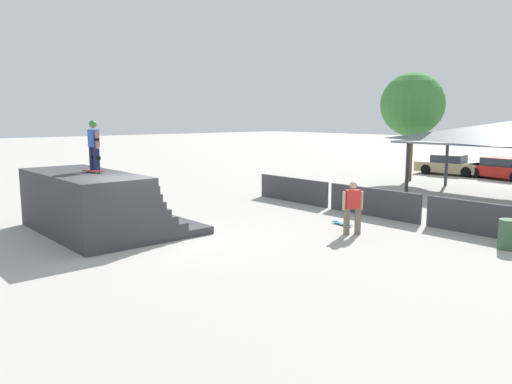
{
  "coord_description": "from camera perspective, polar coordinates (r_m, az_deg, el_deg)",
  "views": [
    {
      "loc": [
        12.95,
        -6.9,
        3.69
      ],
      "look_at": [
        -0.1,
        4.41,
        1.07
      ],
      "focal_mm": 35.0,
      "sensor_mm": 36.0,
      "label": 1
    }
  ],
  "objects": [
    {
      "name": "skater_on_deck",
      "position": [
        16.78,
        -18.06,
        5.44
      ],
      "size": [
        0.69,
        0.24,
        1.63
      ],
      "rotation": [
        0.0,
        0.0,
        -0.01
      ],
      "color": "#1E2347",
      "rests_on": "quarter_pipe_ramp"
    },
    {
      "name": "skateboard_on_deck",
      "position": [
        16.4,
        -18.08,
        2.3
      ],
      "size": [
        0.82,
        0.45,
        0.09
      ],
      "rotation": [
        0.0,
        0.0,
        0.33
      ],
      "color": "silver",
      "rests_on": "quarter_pipe_ramp"
    },
    {
      "name": "ground_plane",
      "position": [
        15.13,
        -12.53,
        -5.7
      ],
      "size": [
        160.0,
        160.0,
        0.0
      ],
      "primitive_type": "plane",
      "color": "#ADA8A0"
    },
    {
      "name": "trash_bin",
      "position": [
        15.66,
        26.84,
        -4.35
      ],
      "size": [
        0.52,
        0.52,
        0.85
      ],
      "primitive_type": "cylinder",
      "color": "#385B3D",
      "rests_on": "ground"
    },
    {
      "name": "skateboard_on_ground",
      "position": [
        17.4,
        9.76,
        -3.55
      ],
      "size": [
        0.86,
        0.31,
        0.09
      ],
      "rotation": [
        0.0,
        0.0,
        3.01
      ],
      "color": "red",
      "rests_on": "ground"
    },
    {
      "name": "barrier_fence",
      "position": [
        19.09,
        13.23,
        -1.14
      ],
      "size": [
        12.41,
        0.12,
        1.05
      ],
      "color": "#3D3D42",
      "rests_on": "ground"
    },
    {
      "name": "quarter_pipe_ramp",
      "position": [
        16.81,
        -17.95,
        -1.47
      ],
      "size": [
        5.47,
        4.18,
        1.95
      ],
      "color": "#38383D",
      "rests_on": "ground"
    },
    {
      "name": "parked_car_red",
      "position": [
        32.95,
        26.29,
        2.36
      ],
      "size": [
        4.3,
        2.16,
        1.27
      ],
      "rotation": [
        0.0,
        0.0,
        -0.13
      ],
      "color": "red",
      "rests_on": "ground"
    },
    {
      "name": "parked_car_tan",
      "position": [
        34.22,
        21.28,
        2.86
      ],
      "size": [
        4.32,
        2.35,
        1.27
      ],
      "rotation": [
        0.0,
        0.0,
        0.16
      ],
      "color": "tan",
      "rests_on": "ground"
    },
    {
      "name": "tree_beside_pavilion",
      "position": [
        30.1,
        17.44,
        9.51
      ],
      "size": [
        3.59,
        3.59,
        6.17
      ],
      "color": "brown",
      "rests_on": "ground"
    },
    {
      "name": "bystander_walking",
      "position": [
        15.93,
        10.99,
        -1.5
      ],
      "size": [
        0.46,
        0.62,
        1.68
      ],
      "rotation": [
        0.0,
        0.0,
        4.14
      ],
      "color": "#6B6051",
      "rests_on": "ground"
    }
  ]
}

